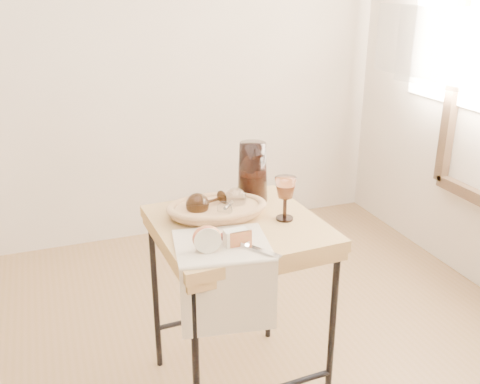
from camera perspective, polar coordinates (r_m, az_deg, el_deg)
name	(u,v)px	position (r m, az deg, el deg)	size (l,w,h in m)	color
wall_back	(80,13)	(3.17, -16.41, 17.61)	(3.60, 0.00, 2.70)	#C1B29C
side_table	(238,309)	(2.08, -0.19, -12.21)	(0.56, 0.56, 0.72)	olive
tea_towel	(222,245)	(1.74, -1.91, -5.54)	(0.30, 0.27, 0.01)	beige
bread_basket	(217,210)	(1.95, -2.43, -1.93)	(0.32, 0.22, 0.04)	#A17046
goblet_lying_a	(208,202)	(1.94, -3.37, -1.03)	(0.14, 0.08, 0.08)	#3C2715
goblet_lying_b	(231,203)	(1.93, -0.95, -1.15)	(0.13, 0.08, 0.08)	white
pitcher	(252,172)	(2.06, 1.32, 2.15)	(0.16, 0.24, 0.27)	black
wine_goblet	(285,199)	(1.90, 4.76, -0.69)	(0.08, 0.08, 0.16)	white
apple_half	(207,238)	(1.69, -3.51, -4.82)	(0.09, 0.05, 0.08)	red
apple_wedge	(236,237)	(1.73, -0.45, -4.76)	(0.07, 0.04, 0.05)	silver
table_knife	(247,244)	(1.72, 0.73, -5.52)	(0.23, 0.02, 0.02)	silver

